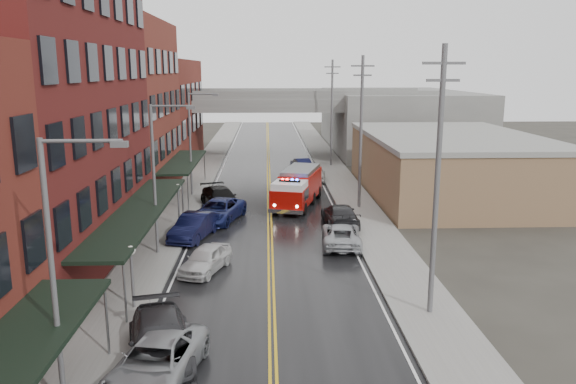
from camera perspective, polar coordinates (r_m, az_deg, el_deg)
name	(u,v)px	position (r m, az deg, el deg)	size (l,w,h in m)	color
road	(270,226)	(40.08, -1.86, -3.48)	(11.00, 160.00, 0.02)	black
sidewalk_left	(167,226)	(40.70, -12.21, -3.42)	(3.00, 160.00, 0.15)	slate
sidewalk_right	(371,224)	(40.76, 8.48, -3.25)	(3.00, 160.00, 0.15)	slate
curb_left	(190,226)	(40.44, -9.90, -3.43)	(0.30, 160.00, 0.15)	gray
curb_right	(349,224)	(40.49, 6.18, -3.29)	(0.30, 160.00, 0.15)	gray
brick_building_b	(27,106)	(34.24, -24.98, 7.96)	(9.00, 20.00, 18.00)	#501515
brick_building_c	(114,110)	(50.90, -17.29, 7.93)	(9.00, 15.00, 15.00)	#5F281C
brick_building_far	(154,113)	(68.02, -13.43, 7.86)	(9.00, 20.00, 12.00)	#5E2418
tan_building	(449,166)	(51.87, 16.03, 2.51)	(14.00, 22.00, 5.00)	brown
right_far_block	(396,120)	(80.93, 10.89, 7.22)	(18.00, 30.00, 8.00)	slate
awning_1	(140,211)	(33.36, -14.80, -1.86)	(2.60, 18.00, 3.09)	black
awning_2	(184,162)	(50.24, -10.54, 3.03)	(2.60, 13.00, 3.09)	black
globe_lamp_1	(131,263)	(26.77, -15.63, -6.94)	(0.44, 0.44, 3.12)	#59595B
globe_lamp_2	(178,195)	(40.00, -11.09, -0.34)	(0.44, 0.44, 3.12)	#59595B
street_lamp_0	(59,262)	(18.66, -22.20, -6.59)	(2.64, 0.22, 9.00)	#59595B
street_lamp_1	(158,170)	(33.68, -13.08, 2.18)	(2.64, 0.22, 9.00)	#59595B
street_lamp_2	(193,138)	(49.32, -9.64, 5.48)	(2.64, 0.22, 9.00)	#59595B
utility_pole_0	(437,179)	(25.12, 14.92, 1.28)	(1.80, 0.24, 12.00)	#59595B
utility_pole_1	(361,130)	(44.42, 7.43, 6.26)	(1.80, 0.24, 12.00)	#59595B
utility_pole_2	(332,111)	(64.15, 4.47, 8.18)	(1.80, 0.24, 12.00)	#59595B
overpass	(268,110)	(70.73, -2.06, 8.34)	(40.00, 10.00, 7.50)	slate
fire_truck	(297,187)	(45.55, 0.95, 0.52)	(4.89, 8.49, 2.96)	#930B06
parked_car_left_2	(156,363)	(21.31, -13.27, -16.52)	(2.58, 5.59, 1.55)	gray
parked_car_left_3	(160,340)	(22.67, -12.86, -14.49)	(2.32, 5.71, 1.66)	#2B2B2E
parked_car_left_4	(206,259)	(31.45, -8.38, -6.74)	(1.72, 4.27, 1.45)	silver
parked_car_left_5	(194,227)	(37.48, -9.52, -3.48)	(1.76, 5.04, 1.66)	black
parked_car_left_6	(218,211)	(41.43, -7.09, -1.90)	(2.69, 5.84, 1.62)	#151C4F
parked_car_left_7	(221,198)	(45.36, -6.87, -0.62)	(2.32, 5.72, 1.66)	black
parked_car_right_0	(341,235)	(35.71, 5.43, -4.35)	(2.37, 5.14, 1.43)	#A3A6AB
parked_car_right_1	(340,215)	(40.02, 5.32, -2.39)	(2.24, 5.50, 1.60)	black
parked_car_right_2	(317,175)	(55.94, 2.97, 1.77)	(1.61, 4.01, 1.37)	silver
parked_car_right_3	(301,164)	(61.73, 1.35, 2.83)	(1.53, 4.40, 1.45)	black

